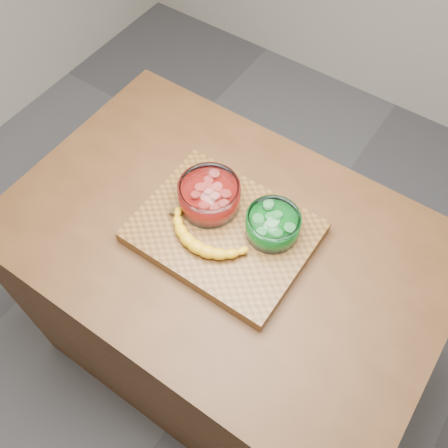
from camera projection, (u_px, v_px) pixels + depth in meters
The scene contains 6 objects.
ground at pixel (224, 348), 2.10m from camera, with size 3.50×3.50×0.00m, color #555559.
counter at pixel (224, 304), 1.72m from camera, with size 1.20×0.80×0.90m, color #503018.
cutting_board at pixel (224, 232), 1.32m from camera, with size 0.45×0.35×0.04m, color brown.
bowl_red at pixel (209, 196), 1.32m from camera, with size 0.16×0.16×0.08m.
bowl_green at pixel (273, 225), 1.27m from camera, with size 0.14×0.14×0.07m.
banana at pixel (203, 239), 1.27m from camera, with size 0.26×0.12×0.04m, color gold, non-canonical shape.
Camera 1 is at (0.40, -0.58, 2.04)m, focal length 40.00 mm.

